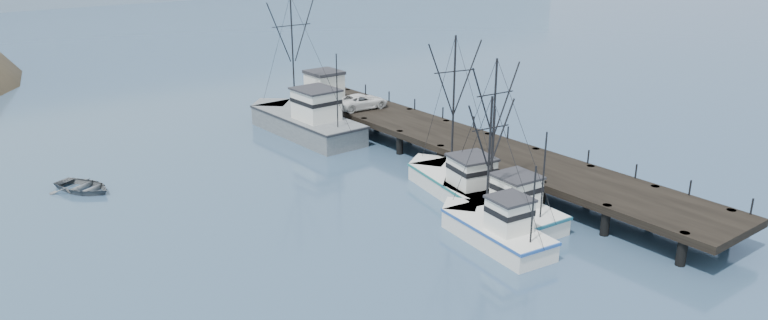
% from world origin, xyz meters
% --- Properties ---
extents(ground, '(400.00, 400.00, 0.00)m').
position_xyz_m(ground, '(0.00, 0.00, 0.00)').
color(ground, navy).
rests_on(ground, ground).
extents(pier, '(6.00, 44.00, 2.00)m').
position_xyz_m(pier, '(14.00, 16.00, 1.69)').
color(pier, black).
rests_on(pier, ground).
extents(distant_ridge, '(360.00, 40.00, 26.00)m').
position_xyz_m(distant_ridge, '(10.00, 170.00, 0.00)').
color(distant_ridge, '#9EB2C6').
rests_on(distant_ridge, ground).
extents(trawler_near, '(4.10, 10.39, 10.62)m').
position_xyz_m(trawler_near, '(8.44, 7.01, 0.82)').
color(trawler_near, silver).
rests_on(trawler_near, ground).
extents(trawler_mid, '(3.90, 8.98, 9.17)m').
position_xyz_m(trawler_mid, '(5.34, 4.53, 0.82)').
color(trawler_mid, silver).
rests_on(trawler_mid, ground).
extents(trawler_far, '(5.48, 11.24, 11.44)m').
position_xyz_m(trawler_far, '(9.02, 11.44, 0.82)').
color(trawler_far, silver).
rests_on(trawler_far, ground).
extents(work_vessel, '(4.75, 14.97, 12.63)m').
position_xyz_m(work_vessel, '(8.18, 30.83, 1.23)').
color(work_vessel, slate).
rests_on(work_vessel, ground).
extents(pier_shed, '(3.00, 3.20, 2.80)m').
position_xyz_m(pier_shed, '(12.50, 34.00, 3.42)').
color(pier_shed, silver).
rests_on(pier_shed, pier).
extents(pickup_truck, '(5.14, 2.70, 1.38)m').
position_xyz_m(pickup_truck, '(13.17, 28.79, 2.69)').
color(pickup_truck, silver).
rests_on(pickup_truck, pier).
extents(motorboat, '(5.05, 5.67, 0.97)m').
position_xyz_m(motorboat, '(-11.84, 28.39, 0.00)').
color(motorboat, '#53585D').
rests_on(motorboat, ground).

